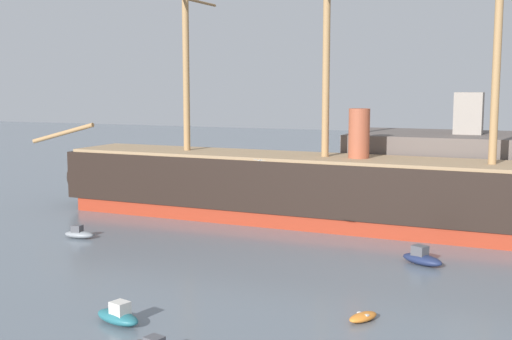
% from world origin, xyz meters
% --- Properties ---
extents(tall_ship, '(75.73, 15.96, 36.43)m').
position_xyz_m(tall_ship, '(5.47, 50.44, 3.97)').
color(tall_ship, maroon).
rests_on(tall_ship, ground).
extents(motorboat_near_centre, '(3.88, 2.44, 1.51)m').
position_xyz_m(motorboat_near_centre, '(2.13, 15.58, 0.53)').
color(motorboat_near_centre, '#236670').
rests_on(motorboat_near_centre, ground).
extents(dinghy_mid_right, '(2.05, 2.59, 0.56)m').
position_xyz_m(dinghy_mid_right, '(16.61, 22.08, 0.28)').
color(dinghy_mid_right, orange).
rests_on(dinghy_mid_right, ground).
extents(motorboat_alongside_bow, '(3.27, 1.63, 1.33)m').
position_xyz_m(motorboat_alongside_bow, '(-15.32, 34.34, 0.47)').
color(motorboat_alongside_bow, gray).
rests_on(motorboat_alongside_bow, ground).
extents(motorboat_alongside_stern, '(4.17, 3.23, 1.62)m').
position_xyz_m(motorboat_alongside_stern, '(18.06, 37.51, 0.57)').
color(motorboat_alongside_stern, '#1E284C').
rests_on(motorboat_alongside_stern, ground).
extents(dinghy_far_left, '(2.96, 2.00, 0.64)m').
position_xyz_m(dinghy_far_left, '(-28.14, 53.58, 0.32)').
color(dinghy_far_left, gray).
rests_on(dinghy_far_left, ground).
extents(motorboat_distant_centre, '(1.96, 3.31, 1.30)m').
position_xyz_m(motorboat_distant_centre, '(1.86, 64.38, 0.46)').
color(motorboat_distant_centre, '#236670').
rests_on(motorboat_distant_centre, ground).
extents(seagull_in_flight, '(1.17, 0.43, 0.13)m').
position_xyz_m(seagull_in_flight, '(6.50, 29.05, 9.41)').
color(seagull_in_flight, silver).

